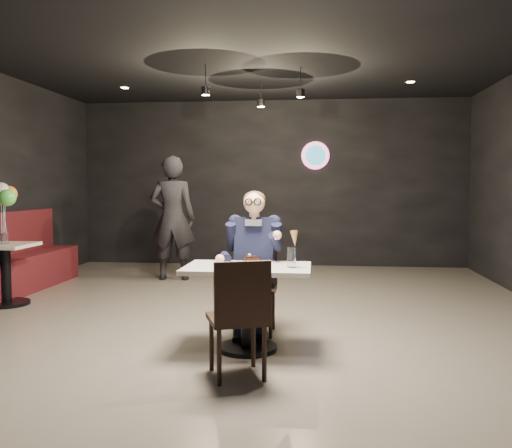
# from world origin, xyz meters

# --- Properties ---
(floor) EXTENTS (9.00, 9.00, 0.00)m
(floor) POSITION_xyz_m (0.00, 0.00, 0.00)
(floor) COLOR slate
(floor) RESTS_ON ground
(wall_sign) EXTENTS (0.50, 0.06, 0.50)m
(wall_sign) POSITION_xyz_m (0.80, 4.47, 2.00)
(wall_sign) COLOR pink
(wall_sign) RESTS_ON floor
(pendant_lights) EXTENTS (1.40, 1.20, 0.36)m
(pendant_lights) POSITION_xyz_m (0.00, 2.00, 2.88)
(pendant_lights) COLOR black
(pendant_lights) RESTS_ON floor
(main_table) EXTENTS (1.10, 0.70, 0.75)m
(main_table) POSITION_xyz_m (0.21, -0.72, 0.38)
(main_table) COLOR white
(main_table) RESTS_ON floor
(chair_far) EXTENTS (0.42, 0.46, 0.92)m
(chair_far) POSITION_xyz_m (0.21, -0.17, 0.46)
(chair_far) COLOR black
(chair_far) RESTS_ON floor
(chair_near) EXTENTS (0.55, 0.58, 0.92)m
(chair_near) POSITION_xyz_m (0.21, -1.37, 0.46)
(chair_near) COLOR black
(chair_near) RESTS_ON floor
(seated_man) EXTENTS (0.60, 0.80, 1.44)m
(seated_man) POSITION_xyz_m (0.21, -0.17, 0.72)
(seated_man) COLOR black
(seated_man) RESTS_ON floor
(dessert_plate) EXTENTS (0.23, 0.23, 0.01)m
(dessert_plate) POSITION_xyz_m (0.28, -0.77, 0.76)
(dessert_plate) COLOR white
(dessert_plate) RESTS_ON main_table
(cake_slice) EXTENTS (0.14, 0.13, 0.08)m
(cake_slice) POSITION_xyz_m (0.26, -0.82, 0.80)
(cake_slice) COLOR black
(cake_slice) RESTS_ON dessert_plate
(mint_leaf) EXTENTS (0.06, 0.04, 0.01)m
(mint_leaf) POSITION_xyz_m (0.29, -0.82, 0.84)
(mint_leaf) COLOR #308A2D
(mint_leaf) RESTS_ON cake_slice
(sundae_glass) EXTENTS (0.08, 0.08, 0.17)m
(sundae_glass) POSITION_xyz_m (0.60, -0.74, 0.83)
(sundae_glass) COLOR silver
(sundae_glass) RESTS_ON main_table
(wafer_cone) EXTENTS (0.08, 0.08, 0.14)m
(wafer_cone) POSITION_xyz_m (0.63, -0.78, 1.00)
(wafer_cone) COLOR #DCA95A
(wafer_cone) RESTS_ON sundae_glass
(booth_bench) EXTENTS (0.55, 2.19, 1.09)m
(booth_bench) POSITION_xyz_m (-3.25, 1.79, 0.55)
(booth_bench) COLOR #430E11
(booth_bench) RESTS_ON floor
(side_table) EXTENTS (0.63, 0.63, 0.79)m
(side_table) POSITION_xyz_m (-2.95, 0.79, 0.40)
(side_table) COLOR white
(side_table) RESTS_ON floor
(balloon_vase) EXTENTS (0.09, 0.09, 0.14)m
(balloon_vase) POSITION_xyz_m (-2.95, 0.79, 0.82)
(balloon_vase) COLOR silver
(balloon_vase) RESTS_ON side_table
(balloon_bunch) EXTENTS (0.37, 0.37, 0.61)m
(balloon_bunch) POSITION_xyz_m (-2.95, 0.79, 1.21)
(balloon_bunch) COLOR #FCFF35
(balloon_bunch) RESTS_ON balloon_vase
(passerby) EXTENTS (0.74, 0.52, 1.91)m
(passerby) POSITION_xyz_m (-1.39, 2.77, 0.96)
(passerby) COLOR black
(passerby) RESTS_ON floor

